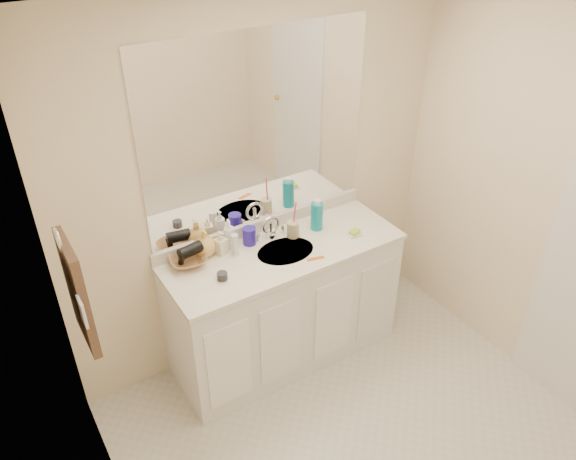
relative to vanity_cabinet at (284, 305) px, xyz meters
The scene contains 27 objects.
ceiling 2.23m from the vanity_cabinet, 90.00° to the right, with size 2.60×2.60×0.02m, color white.
wall_back 0.82m from the vanity_cabinet, 90.00° to the left, with size 2.60×0.02×2.40m, color beige.
wall_left 1.83m from the vanity_cabinet, 141.75° to the right, with size 0.02×2.60×2.40m, color beige.
wall_right 1.83m from the vanity_cabinet, 38.25° to the right, with size 0.02×2.60×2.40m, color beige.
vanity_cabinet is the anchor object (origin of this frame).
countertop 0.44m from the vanity_cabinet, ahead, with size 1.52×0.57×0.03m, color white.
backsplash 0.56m from the vanity_cabinet, 90.00° to the left, with size 1.52×0.03×0.08m, color silver.
sink_basin 0.44m from the vanity_cabinet, 90.00° to the right, with size 0.37×0.37×0.02m, color beige.
faucet 0.53m from the vanity_cabinet, 90.00° to the left, with size 0.02×0.02×0.11m, color silver.
mirror 1.17m from the vanity_cabinet, 90.00° to the left, with size 1.48×0.01×1.20m, color white.
blue_mug 0.56m from the vanity_cabinet, 131.50° to the left, with size 0.08×0.08×0.11m, color #26169B.
tan_cup 0.53m from the vanity_cabinet, 36.30° to the left, with size 0.08×0.08×0.11m, color tan.
toothbrush 0.63m from the vanity_cabinet, 34.25° to the left, with size 0.01×0.01×0.21m, color #EB3D62.
mouthwash_bottle 0.64m from the vanity_cabinet, 16.25° to the left, with size 0.08×0.08×0.19m, color #0C8699.
soap_dish 0.67m from the vanity_cabinet, 12.62° to the right, with size 0.09×0.07×0.01m, color white.
green_soap 0.68m from the vanity_cabinet, 12.62° to the right, with size 0.07×0.05×0.02m, color #ABDC35.
orange_comb 0.51m from the vanity_cabinet, 59.24° to the right, with size 0.11×0.02×0.00m, color #DC5817.
dark_jar 0.66m from the vanity_cabinet, behind, with size 0.06×0.06×0.04m, color #28272D.
extra_white_bottle 0.61m from the vanity_cabinet, 158.46° to the left, with size 0.04×0.04×0.14m, color silver.
soap_bottle_white 0.65m from the vanity_cabinet, 143.32° to the left, with size 0.07×0.08×0.19m, color white.
soap_bottle_cream 0.65m from the vanity_cabinet, 153.64° to the left, with size 0.07×0.07×0.15m, color #EFE8C2.
soap_bottle_yellow 0.72m from the vanity_cabinet, 154.46° to the left, with size 0.14×0.14×0.17m, color #DCAD55.
wicker_basket 0.76m from the vanity_cabinet, 162.74° to the left, with size 0.22×0.22×0.05m, color olive.
hair_dryer 0.79m from the vanity_cabinet, 162.14° to the left, with size 0.07×0.07×0.14m, color black.
towel_ring 1.71m from the vanity_cabinet, 168.86° to the right, with size 0.11×0.11×0.01m, color silver.
hand_towel 1.52m from the vanity_cabinet, 168.69° to the right, with size 0.04×0.32×0.55m, color #34251C.
switch_plate 1.61m from the vanity_cabinet, 160.52° to the right, with size 0.01×0.09×0.13m, color silver.
Camera 1 is at (-1.49, -1.40, 2.88)m, focal length 35.00 mm.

